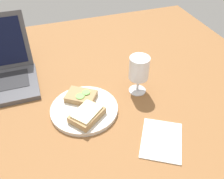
{
  "coord_description": "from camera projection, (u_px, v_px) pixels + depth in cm",
  "views": [
    {
      "loc": [
        -16.81,
        -59.68,
        62.59
      ],
      "look_at": [
        3.91,
        1.36,
        8.0
      ],
      "focal_mm": 40.0,
      "sensor_mm": 36.0,
      "label": 1
    }
  ],
  "objects": [
    {
      "name": "wooden_table",
      "position": [
        103.0,
        108.0,
        0.87
      ],
      "size": [
        140.0,
        140.0,
        3.0
      ],
      "primitive_type": "cube",
      "color": "brown",
      "rests_on": "ground"
    },
    {
      "name": "plate",
      "position": [
        84.0,
        109.0,
        0.83
      ],
      "size": [
        22.48,
        22.48,
        1.46
      ],
      "primitive_type": "cylinder",
      "color": "silver",
      "rests_on": "wooden_table"
    },
    {
      "name": "sandwich_with_cheese",
      "position": [
        87.0,
        115.0,
        0.78
      ],
      "size": [
        12.81,
        12.2,
        2.97
      ],
      "color": "#A88456",
      "rests_on": "plate"
    },
    {
      "name": "sandwich_with_cucumber",
      "position": [
        81.0,
        96.0,
        0.86
      ],
      "size": [
        12.09,
        11.36,
        2.43
      ],
      "color": "#A88456",
      "rests_on": "plate"
    },
    {
      "name": "wine_glass",
      "position": [
        139.0,
        69.0,
        0.85
      ],
      "size": [
        6.98,
        6.98,
        14.36
      ],
      "color": "white",
      "rests_on": "wooden_table"
    },
    {
      "name": "napkin",
      "position": [
        161.0,
        140.0,
        0.74
      ],
      "size": [
        17.85,
        19.06,
        0.4
      ],
      "primitive_type": "cube",
      "rotation": [
        0.0,
        0.0,
        -0.54
      ],
      "color": "white",
      "rests_on": "wooden_table"
    }
  ]
}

